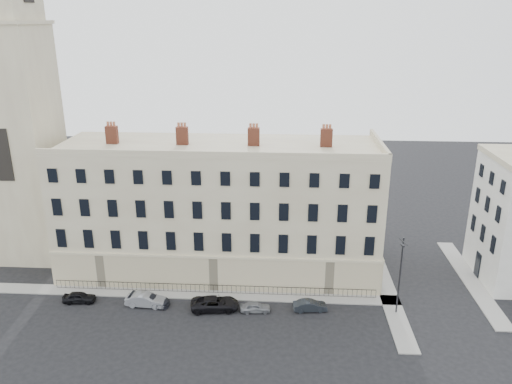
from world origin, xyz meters
TOP-DOWN VIEW (x-y plane):
  - ground at (0.00, 0.00)m, footprint 160.00×160.00m
  - terrace at (-5.97, 11.97)m, footprint 36.22×12.22m
  - church_tower at (-30.00, 14.00)m, footprint 8.00×8.13m
  - pavement_terrace at (-10.00, 5.00)m, footprint 48.00×2.00m
  - pavement_east_return at (13.00, 8.00)m, footprint 2.00×24.00m
  - pavement_adjacent at (23.00, 10.00)m, footprint 2.00×20.00m
  - railings at (-6.00, 5.40)m, footprint 35.00×0.04m
  - car_a at (-19.86, 2.78)m, footprint 3.48×1.62m
  - car_b at (-12.66, 2.52)m, footprint 4.26×1.73m
  - car_c at (-12.27, 2.63)m, footprint 4.38×2.12m
  - car_d at (-5.38, 2.27)m, footprint 5.18×2.86m
  - car_e at (-1.21, 2.10)m, footprint 3.20×1.51m
  - car_f at (4.37, 2.65)m, footprint 3.58×1.62m
  - streetlamp at (13.08, 2.59)m, footprint 0.64×1.78m

SIDE VIEW (x-z plane):
  - ground at x=0.00m, z-range 0.00..0.00m
  - pavement_terrace at x=-10.00m, z-range 0.00..0.12m
  - pavement_east_return at x=13.00m, z-range 0.00..0.12m
  - pavement_adjacent at x=23.00m, z-range 0.00..0.12m
  - car_e at x=-1.21m, z-range 0.00..1.06m
  - railings at x=-6.00m, z-range 0.07..1.03m
  - car_f at x=4.37m, z-range 0.00..1.14m
  - car_a at x=-19.86m, z-range 0.00..1.15m
  - car_c at x=-12.27m, z-range 0.00..1.23m
  - car_d at x=-5.38m, z-range 0.00..1.37m
  - car_b at x=-12.66m, z-range 0.00..1.38m
  - streetlamp at x=13.08m, z-range 0.46..8.86m
  - terrace at x=-5.97m, z-range -1.00..16.00m
  - church_tower at x=-30.00m, z-range -3.34..40.66m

